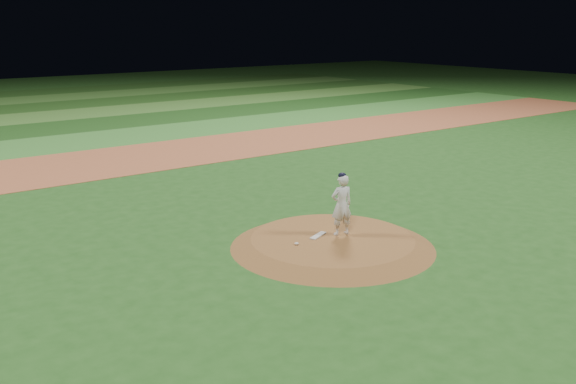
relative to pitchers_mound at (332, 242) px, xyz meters
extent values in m
plane|color=#205019|center=(0.00, 0.00, -0.12)|extent=(120.00, 120.00, 0.00)
cube|color=#A45633|center=(0.00, 14.00, -0.12)|extent=(70.00, 6.00, 0.02)
cube|color=#357A2C|center=(0.00, 19.50, -0.12)|extent=(70.00, 5.00, 0.02)
cube|color=#1B4616|center=(0.00, 24.50, -0.12)|extent=(70.00, 5.00, 0.02)
cube|color=#3E752A|center=(0.00, 29.50, -0.12)|extent=(70.00, 5.00, 0.02)
cube|color=#1F4717|center=(0.00, 34.50, -0.12)|extent=(70.00, 5.00, 0.02)
cone|color=brown|center=(0.00, 0.00, 0.00)|extent=(5.50, 5.50, 0.25)
cube|color=beige|center=(-0.21, 0.35, 0.14)|extent=(0.68, 0.42, 0.03)
ellipsoid|color=beige|center=(-1.10, 0.15, 0.16)|extent=(0.11, 0.11, 0.06)
imported|color=silver|center=(0.37, 0.08, 0.97)|extent=(0.69, 0.53, 1.68)
ellipsoid|color=black|center=(0.37, 0.08, 1.79)|extent=(0.22, 0.22, 0.15)
camera|label=1|loc=(-10.71, -12.37, 5.77)|focal=40.00mm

